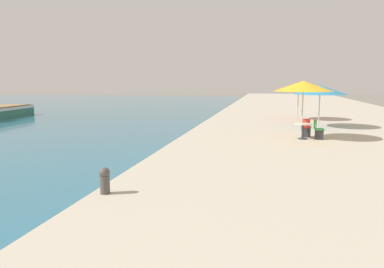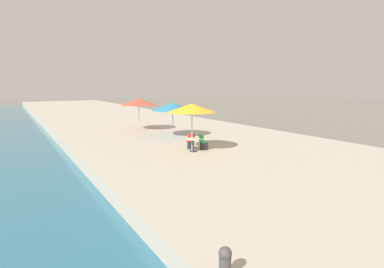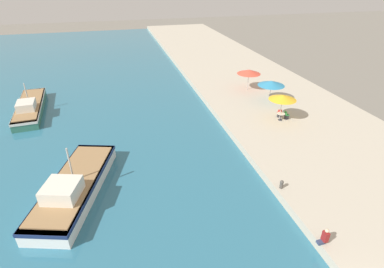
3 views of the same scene
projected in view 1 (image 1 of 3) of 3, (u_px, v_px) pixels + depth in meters
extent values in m
cube|color=#BCB29E|center=(311.00, 115.00, 34.10)|extent=(16.00, 90.00, 0.70)
cylinder|color=#B7B7B7|center=(302.00, 114.00, 17.58)|extent=(0.06, 0.06, 2.39)
cone|color=yellow|center=(303.00, 86.00, 17.40)|extent=(2.73, 2.73, 0.48)
cylinder|color=#B7B7B7|center=(319.00, 110.00, 22.04)|extent=(0.06, 0.06, 2.08)
cone|color=teal|center=(320.00, 90.00, 21.88)|extent=(3.08, 3.08, 0.54)
cylinder|color=#B7B7B7|center=(298.00, 104.00, 26.29)|extent=(0.06, 0.06, 2.26)
cone|color=#E04C38|center=(299.00, 86.00, 26.12)|extent=(2.96, 2.96, 0.52)
cylinder|color=#333338|center=(302.00, 139.00, 17.66)|extent=(0.44, 0.44, 0.04)
cylinder|color=#333338|center=(303.00, 132.00, 17.61)|extent=(0.08, 0.08, 0.70)
cylinder|color=beige|center=(303.00, 124.00, 17.56)|extent=(0.80, 0.80, 0.04)
cube|color=#2D2D33|center=(306.00, 132.00, 18.28)|extent=(0.43, 0.43, 0.45)
cube|color=red|center=(307.00, 127.00, 18.24)|extent=(0.50, 0.50, 0.06)
cube|color=red|center=(306.00, 123.00, 18.03)|extent=(0.40, 0.18, 0.40)
cube|color=#2D2D33|center=(319.00, 135.00, 17.53)|extent=(0.36, 0.36, 0.45)
cube|color=#2D8E42|center=(319.00, 129.00, 17.49)|extent=(0.42, 0.42, 0.06)
cube|color=#2D8E42|center=(315.00, 124.00, 17.48)|extent=(0.08, 0.40, 0.40)
cylinder|color=#4C4742|center=(105.00, 185.00, 9.11)|extent=(0.24, 0.24, 0.45)
sphere|color=#4C4742|center=(104.00, 173.00, 9.07)|extent=(0.26, 0.26, 0.26)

